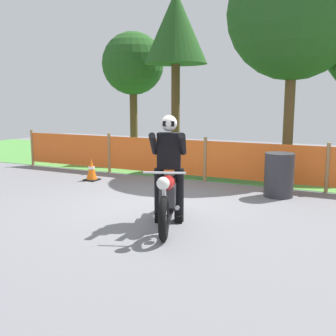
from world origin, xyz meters
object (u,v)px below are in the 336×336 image
object	(u,v)px
traffic_cone	(92,170)
spare_drum	(279,175)
rider_lead	(169,163)
motorcycle_lead	(168,196)

from	to	relation	value
traffic_cone	spare_drum	bearing A→B (deg)	3.87
rider_lead	spare_drum	xyz separation A→B (m)	(1.27, 2.45, -0.51)
rider_lead	spare_drum	bearing A→B (deg)	131.68
motorcycle_lead	spare_drum	size ratio (longest dim) A/B	2.18
rider_lead	spare_drum	size ratio (longest dim) A/B	1.92
rider_lead	traffic_cone	distance (m)	3.83
spare_drum	motorcycle_lead	bearing A→B (deg)	-114.16
motorcycle_lead	rider_lead	size ratio (longest dim) A/B	1.13
motorcycle_lead	rider_lead	bearing A→B (deg)	-179.49
motorcycle_lead	traffic_cone	xyz separation A→B (m)	(-3.18, 2.35, -0.20)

